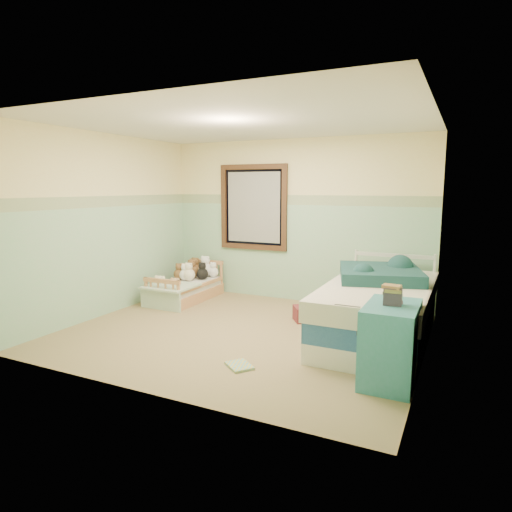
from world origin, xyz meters
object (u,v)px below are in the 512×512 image
at_px(twin_bed_frame, 377,330).
at_px(floor_book, 239,366).
at_px(plush_floor_tan, 175,293).
at_px(red_pillow, 306,314).
at_px(plush_floor_cream, 160,293).
at_px(toddler_bed_frame, 186,294).
at_px(dresser, 390,344).

height_order(twin_bed_frame, floor_book, twin_bed_frame).
height_order(plush_floor_tan, red_pillow, plush_floor_tan).
xyz_separation_m(plush_floor_cream, plush_floor_tan, (0.18, 0.15, -0.02)).
bearing_deg(toddler_bed_frame, dresser, -26.48).
height_order(toddler_bed_frame, floor_book, toddler_bed_frame).
bearing_deg(red_pillow, toddler_bed_frame, 173.21).
height_order(twin_bed_frame, dresser, dresser).
bearing_deg(dresser, twin_bed_frame, 105.73).
height_order(toddler_bed_frame, plush_floor_cream, plush_floor_cream).
bearing_deg(toddler_bed_frame, plush_floor_tan, -123.39).
relative_size(plush_floor_tan, red_pillow, 0.79).
bearing_deg(plush_floor_cream, floor_book, -36.59).
bearing_deg(plush_floor_tan, toddler_bed_frame, 56.61).
bearing_deg(dresser, floor_book, -167.65).
xyz_separation_m(plush_floor_cream, red_pillow, (2.37, 0.05, -0.04)).
bearing_deg(floor_book, red_pillow, 124.99).
distance_m(plush_floor_cream, floor_book, 2.85).
distance_m(toddler_bed_frame, red_pillow, 2.11).
bearing_deg(toddler_bed_frame, floor_book, -44.87).
xyz_separation_m(red_pillow, floor_book, (-0.09, -1.75, -0.09)).
distance_m(twin_bed_frame, floor_book, 1.78).
bearing_deg(plush_floor_cream, red_pillow, 1.31).
bearing_deg(dresser, red_pillow, 132.07).
bearing_deg(twin_bed_frame, floor_book, -127.31).
relative_size(plush_floor_cream, plush_floor_tan, 1.13).
xyz_separation_m(plush_floor_cream, floor_book, (2.28, -1.70, -0.13)).
distance_m(plush_floor_cream, dresser, 3.94).
xyz_separation_m(twin_bed_frame, red_pillow, (-0.99, 0.33, -0.01)).
bearing_deg(floor_book, plush_floor_tan, 176.64).
distance_m(plush_floor_tan, floor_book, 2.81).
height_order(toddler_bed_frame, plush_floor_tan, plush_floor_tan).
bearing_deg(red_pillow, plush_floor_cream, -178.69).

